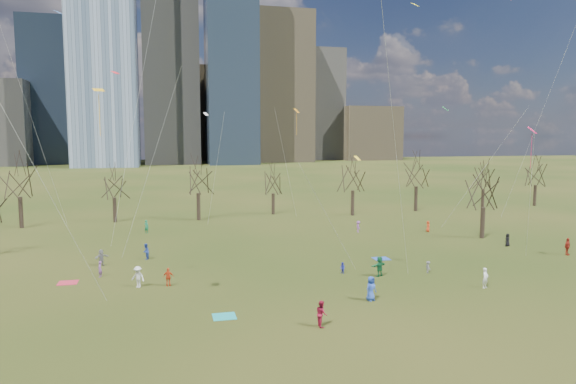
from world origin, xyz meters
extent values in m
plane|color=black|center=(0.00, 0.00, 0.00)|extent=(500.00, 500.00, 0.00)
cube|color=slate|center=(-35.00, 190.00, 59.00)|extent=(26.00, 26.00, 118.00)
cube|color=slate|center=(-8.00, 205.00, 47.50)|extent=(24.00, 24.00, 95.00)
cube|color=#384C66|center=(18.00, 195.00, 52.50)|extent=(22.00, 22.00, 105.00)
cube|color=#726347|center=(45.00, 215.00, 36.00)|extent=(28.00, 28.00, 72.00)
cube|color=#384C66|center=(-60.00, 220.00, 32.50)|extent=(25.00, 25.00, 65.00)
cube|color=slate|center=(70.00, 230.00, 29.00)|extent=(22.00, 22.00, 58.00)
cube|color=#726347|center=(5.00, 240.00, 24.00)|extent=(30.00, 30.00, 48.00)
cube|color=#726347|center=(95.00, 225.00, 14.00)|extent=(30.00, 28.00, 28.00)
cylinder|color=black|center=(-31.00, 39.00, 2.14)|extent=(0.55, 0.55, 4.28)
cylinder|color=black|center=(-19.00, 41.00, 1.80)|extent=(0.52, 0.52, 3.60)
cylinder|color=black|center=(-7.00, 40.00, 2.02)|extent=(0.54, 0.54, 4.05)
cylinder|color=black|center=(5.00, 43.00, 1.69)|extent=(0.51, 0.51, 3.38)
cylinder|color=black|center=(17.00, 39.00, 1.98)|extent=(0.54, 0.54, 3.96)
cylinder|color=black|center=(29.00, 41.00, 2.07)|extent=(0.54, 0.54, 4.14)
cylinder|color=black|center=(41.00, 40.00, 1.75)|extent=(0.52, 0.52, 3.51)
cylinder|color=black|center=(53.00, 42.00, 1.87)|extent=(0.53, 0.53, 3.74)
cylinder|color=black|center=(26.00, 18.00, 1.91)|extent=(0.53, 0.53, 3.83)
cube|color=teal|center=(-7.99, -2.27, 0.01)|extent=(1.60, 1.50, 0.03)
cube|color=#2345A7|center=(9.55, 10.92, 0.01)|extent=(1.60, 1.50, 0.03)
cube|color=#B32338|center=(-20.05, 9.11, 0.01)|extent=(1.60, 1.50, 0.03)
imported|color=#2A4EB7|center=(3.28, -1.36, 0.94)|extent=(1.07, 0.90, 1.88)
imported|color=white|center=(13.73, -0.50, 0.84)|extent=(0.73, 0.64, 1.69)
imported|color=maroon|center=(-1.97, -5.62, 0.87)|extent=(0.67, 0.86, 1.75)
imported|color=#5D5D61|center=(11.48, 4.83, 0.55)|extent=(0.42, 0.72, 1.10)
imported|color=red|center=(-11.68, 6.12, 0.78)|extent=(0.96, 0.52, 1.56)
imported|color=#166639|center=(6.70, 4.86, 0.90)|extent=(1.75, 1.17, 1.81)
imported|color=black|center=(25.97, 13.11, 0.74)|extent=(0.85, 0.71, 1.47)
imported|color=#814B96|center=(-17.58, 10.46, 0.71)|extent=(0.45, 0.58, 1.42)
imported|color=#2931B5|center=(3.76, 6.40, 0.53)|extent=(0.56, 0.62, 1.05)
imported|color=silver|center=(-14.13, 6.34, 0.89)|extent=(1.33, 1.18, 1.79)
imported|color=#A32517|center=(29.29, 7.88, 0.91)|extent=(1.16, 0.84, 1.83)
imported|color=slate|center=(-17.94, 14.63, 0.80)|extent=(1.48, 1.24, 1.59)
imported|color=red|center=(21.62, 23.38, 0.72)|extent=(0.53, 0.74, 1.43)
imported|color=#1B7C50|center=(-14.25, 31.02, 0.86)|extent=(0.75, 0.71, 1.71)
imported|color=#263FA5|center=(-13.84, 16.24, 0.82)|extent=(0.83, 0.94, 1.64)
imported|color=#8C4C99|center=(12.61, 25.19, 0.75)|extent=(0.57, 0.98, 1.50)
plane|color=yellow|center=(-15.80, -1.13, 15.45)|extent=(1.18, 1.15, 0.26)
cylinder|color=silver|center=(-18.26, -3.78, 8.43)|extent=(4.94, 5.32, 14.06)
cylinder|color=yellow|center=(-15.80, -1.13, 13.81)|extent=(0.04, 0.04, 2.70)
plane|color=yellow|center=(7.26, 0.48, 22.53)|extent=(0.91, 0.87, 0.36)
cylinder|color=silver|center=(3.77, -3.98, 11.97)|extent=(7.00, 8.95, 21.14)
plane|color=#D51749|center=(20.77, 3.54, 13.01)|extent=(1.25, 1.19, 0.62)
cylinder|color=silver|center=(18.87, 1.04, 7.20)|extent=(3.82, 5.02, 11.62)
cylinder|color=#D51749|center=(20.77, 3.54, 11.14)|extent=(0.04, 0.04, 3.15)
cylinder|color=silver|center=(-14.32, 14.97, 14.96)|extent=(5.90, 3.86, 27.13)
plane|color=green|center=(21.03, 19.04, 15.75)|extent=(1.12, 1.12, 0.56)
cylinder|color=silver|center=(23.83, 15.24, 8.58)|extent=(5.61, 7.61, 14.36)
plane|color=#3479DE|center=(-23.28, 28.91, 26.74)|extent=(1.20, 1.24, 0.43)
cylinder|color=silver|center=(-25.74, 24.86, 14.07)|extent=(4.95, 8.11, 25.35)
plane|color=orange|center=(5.86, 31.34, 15.91)|extent=(1.09, 1.09, 0.62)
cylinder|color=silver|center=(3.59, 27.91, 8.65)|extent=(4.55, 6.88, 14.52)
cylinder|color=orange|center=(5.86, 31.34, 14.14)|extent=(0.04, 0.04, 3.00)
plane|color=yellow|center=(3.58, 2.64, 10.68)|extent=(0.75, 0.71, 0.37)
cylinder|color=silver|center=(0.24, -0.63, 6.04)|extent=(6.69, 6.56, 9.30)
plane|color=red|center=(-15.77, 11.34, 18.02)|extent=(1.11, 1.10, 0.28)
cylinder|color=silver|center=(-13.00, 8.50, 9.71)|extent=(5.56, 5.71, 16.63)
cylinder|color=silver|center=(35.20, 19.05, 17.12)|extent=(4.48, 9.92, 31.44)
plane|color=white|center=(-6.63, 27.95, 15.21)|extent=(0.81, 0.77, 0.41)
cylinder|color=silver|center=(-5.81, 24.99, 8.30)|extent=(1.65, 5.95, 13.82)
camera|label=1|loc=(-11.73, -36.78, 12.45)|focal=32.00mm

